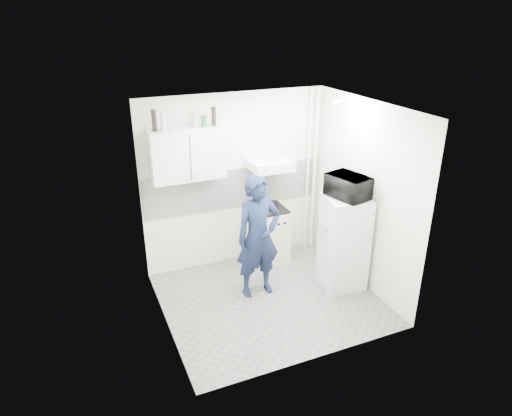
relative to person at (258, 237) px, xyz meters
name	(u,v)px	position (x,y,z in m)	size (l,w,h in m)	color
floor	(269,299)	(0.06, -0.24, -0.85)	(2.80, 2.80, 0.00)	#535353
ceiling	(272,108)	(0.06, -0.24, 1.75)	(2.80, 2.80, 0.00)	white
wall_back	(235,181)	(0.06, 1.01, 0.45)	(2.80, 2.80, 0.00)	silver
wall_left	(159,232)	(-1.34, -0.24, 0.45)	(2.60, 2.60, 0.00)	silver
wall_right	(364,196)	(1.46, -0.24, 0.45)	(2.60, 2.60, 0.00)	silver
person	(258,237)	(0.00, 0.00, 0.00)	(0.62, 0.41, 1.71)	#121B35
stove	(268,235)	(0.49, 0.76, -0.43)	(0.53, 0.53, 0.85)	silver
fridge	(344,242)	(1.16, -0.29, -0.18)	(0.56, 0.56, 1.34)	white
stove_top	(268,209)	(0.49, 0.76, 0.02)	(0.51, 0.51, 0.03)	black
saucepan	(265,206)	(0.44, 0.76, 0.08)	(0.18, 0.18, 0.10)	silver
microwave	(348,187)	(1.16, -0.29, 0.64)	(0.37, 0.55, 0.31)	black
bottle_a	(154,121)	(-1.08, 0.84, 1.48)	(0.06, 0.06, 0.28)	black
bottle_b	(163,121)	(-0.97, 0.84, 1.46)	(0.06, 0.06, 0.23)	#B2B7BC
canister_a	(196,119)	(-0.54, 0.84, 1.45)	(0.08, 0.08, 0.21)	silver
canister_b	(204,121)	(-0.43, 0.84, 1.42)	(0.08, 0.08, 0.15)	#144C1E
bottle_e	(214,116)	(-0.29, 0.84, 1.47)	(0.06, 0.06, 0.25)	black
upper_cabinet	(187,154)	(-0.69, 0.84, 1.00)	(1.00, 0.35, 0.70)	white
range_hood	(270,165)	(0.51, 0.76, 0.72)	(0.60, 0.50, 0.14)	silver
backsplash	(236,187)	(0.06, 1.00, 0.35)	(2.74, 0.03, 0.60)	white
pipe_a	(314,171)	(1.36, 0.93, 0.45)	(0.05, 0.05, 2.60)	silver
pipe_b	(308,172)	(1.24, 0.93, 0.45)	(0.04, 0.04, 2.60)	silver
ceiling_spot_fixture	(337,101)	(1.06, -0.04, 1.72)	(0.10, 0.10, 0.02)	white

